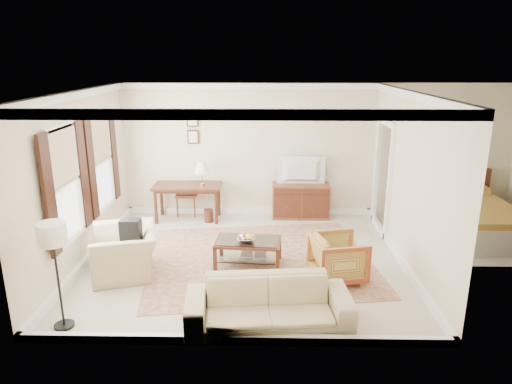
{
  "coord_description": "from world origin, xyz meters",
  "views": [
    {
      "loc": [
        0.35,
        -7.34,
        3.42
      ],
      "look_at": [
        0.2,
        0.3,
        1.15
      ],
      "focal_mm": 32.0,
      "sensor_mm": 36.0,
      "label": 1
    }
  ],
  "objects_px": {
    "club_armchair": "(124,244)",
    "writing_desk": "(187,190)",
    "striped_armchair": "(338,256)",
    "coffee_table": "(248,246)",
    "sideboard": "(301,201)",
    "tv": "(302,162)",
    "sofa": "(269,297)"
  },
  "relations": [
    {
      "from": "sideboard",
      "to": "coffee_table",
      "type": "distance_m",
      "value": 2.67
    },
    {
      "from": "sofa",
      "to": "sideboard",
      "type": "bearing_deg",
      "value": 75.37
    },
    {
      "from": "club_armchair",
      "to": "coffee_table",
      "type": "bearing_deg",
      "value": 83.08
    },
    {
      "from": "striped_armchair",
      "to": "sofa",
      "type": "height_order",
      "value": "sofa"
    },
    {
      "from": "coffee_table",
      "to": "sofa",
      "type": "bearing_deg",
      "value": -79.73
    },
    {
      "from": "writing_desk",
      "to": "striped_armchair",
      "type": "relative_size",
      "value": 1.78
    },
    {
      "from": "sideboard",
      "to": "sofa",
      "type": "distance_m",
      "value": 4.34
    },
    {
      "from": "striped_armchair",
      "to": "sofa",
      "type": "bearing_deg",
      "value": 128.91
    },
    {
      "from": "tv",
      "to": "club_armchair",
      "type": "xyz_separation_m",
      "value": [
        -3.06,
        -2.76,
        -0.75
      ]
    },
    {
      "from": "club_armchair",
      "to": "tv",
      "type": "bearing_deg",
      "value": 115.72
    },
    {
      "from": "sideboard",
      "to": "sofa",
      "type": "height_order",
      "value": "sofa"
    },
    {
      "from": "club_armchair",
      "to": "writing_desk",
      "type": "bearing_deg",
      "value": 150.45
    },
    {
      "from": "sideboard",
      "to": "club_armchair",
      "type": "relative_size",
      "value": 1.07
    },
    {
      "from": "sideboard",
      "to": "club_armchair",
      "type": "height_order",
      "value": "club_armchair"
    },
    {
      "from": "writing_desk",
      "to": "striped_armchair",
      "type": "bearing_deg",
      "value": -44.33
    },
    {
      "from": "coffee_table",
      "to": "writing_desk",
      "type": "bearing_deg",
      "value": 121.58
    },
    {
      "from": "writing_desk",
      "to": "club_armchair",
      "type": "relative_size",
      "value": 1.25
    },
    {
      "from": "sideboard",
      "to": "tv",
      "type": "bearing_deg",
      "value": -90.0
    },
    {
      "from": "club_armchair",
      "to": "striped_armchair",
      "type": "bearing_deg",
      "value": 70.84
    },
    {
      "from": "club_armchair",
      "to": "sideboard",
      "type": "bearing_deg",
      "value": 115.92
    },
    {
      "from": "tv",
      "to": "striped_armchair",
      "type": "relative_size",
      "value": 1.22
    },
    {
      "from": "tv",
      "to": "writing_desk",
      "type": "bearing_deg",
      "value": 4.02
    },
    {
      "from": "writing_desk",
      "to": "coffee_table",
      "type": "height_order",
      "value": "writing_desk"
    },
    {
      "from": "writing_desk",
      "to": "tv",
      "type": "xyz_separation_m",
      "value": [
        2.45,
        0.17,
        0.58
      ]
    },
    {
      "from": "sideboard",
      "to": "striped_armchair",
      "type": "xyz_separation_m",
      "value": [
        0.37,
        -2.95,
        0.02
      ]
    },
    {
      "from": "tv",
      "to": "coffee_table",
      "type": "height_order",
      "value": "tv"
    },
    {
      "from": "sideboard",
      "to": "coffee_table",
      "type": "relative_size",
      "value": 1.08
    },
    {
      "from": "club_armchair",
      "to": "sofa",
      "type": "height_order",
      "value": "club_armchair"
    },
    {
      "from": "tv",
      "to": "coffee_table",
      "type": "xyz_separation_m",
      "value": [
        -1.07,
        -2.43,
        -0.9
      ]
    },
    {
      "from": "striped_armchair",
      "to": "coffee_table",
      "type": "bearing_deg",
      "value": 59.54
    },
    {
      "from": "writing_desk",
      "to": "striped_armchair",
      "type": "xyz_separation_m",
      "value": [
        2.82,
        -2.76,
        -0.27
      ]
    },
    {
      "from": "sideboard",
      "to": "striped_armchair",
      "type": "distance_m",
      "value": 2.97
    }
  ]
}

